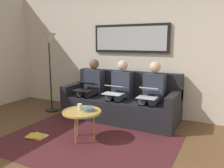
% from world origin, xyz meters
% --- Properties ---
extents(wall_rear, '(6.00, 0.12, 2.60)m').
position_xyz_m(wall_rear, '(0.00, -2.60, 1.30)').
color(wall_rear, beige).
rests_on(wall_rear, ground_plane).
extents(area_rug, '(2.60, 1.80, 0.01)m').
position_xyz_m(area_rug, '(0.00, -0.85, 0.00)').
color(area_rug, '#4C1E23').
rests_on(area_rug, ground_plane).
extents(couch, '(2.20, 0.90, 0.90)m').
position_xyz_m(couch, '(0.00, -2.12, 0.31)').
color(couch, black).
rests_on(couch, ground_plane).
extents(framed_mirror, '(1.61, 0.05, 0.57)m').
position_xyz_m(framed_mirror, '(0.00, -2.51, 1.55)').
color(framed_mirror, black).
extents(coffee_table, '(0.59, 0.59, 0.47)m').
position_xyz_m(coffee_table, '(0.10, -0.90, 0.44)').
color(coffee_table, tan).
rests_on(coffee_table, ground_plane).
extents(cup, '(0.07, 0.07, 0.09)m').
position_xyz_m(cup, '(0.18, -0.96, 0.50)').
color(cup, silver).
rests_on(cup, coffee_table).
extents(bowl, '(0.17, 0.17, 0.05)m').
position_xyz_m(bowl, '(0.02, -0.96, 0.48)').
color(bowl, slate).
rests_on(bowl, coffee_table).
extents(person_left, '(0.38, 0.58, 1.14)m').
position_xyz_m(person_left, '(-0.64, -2.05, 0.61)').
color(person_left, '#2D3342').
rests_on(person_left, couch).
extents(laptop_silver, '(0.33, 0.38, 0.17)m').
position_xyz_m(laptop_silver, '(-0.64, -1.82, 0.63)').
color(laptop_silver, silver).
extents(person_middle, '(0.38, 0.58, 1.14)m').
position_xyz_m(person_middle, '(0.00, -2.05, 0.61)').
color(person_middle, '#2D3342').
rests_on(person_middle, couch).
extents(laptop_white, '(0.36, 0.36, 0.15)m').
position_xyz_m(laptop_white, '(0.00, -1.81, 0.63)').
color(laptop_white, white).
extents(person_right, '(0.38, 0.58, 1.14)m').
position_xyz_m(person_right, '(0.64, -2.05, 0.61)').
color(person_right, '#2D3342').
rests_on(person_right, couch).
extents(laptop_black, '(0.36, 0.38, 0.16)m').
position_xyz_m(laptop_black, '(0.64, -1.81, 0.63)').
color(laptop_black, black).
extents(magazine_stack, '(0.33, 0.27, 0.03)m').
position_xyz_m(magazine_stack, '(0.79, -0.64, 0.02)').
color(magazine_stack, red).
rests_on(magazine_stack, ground_plane).
extents(standing_lamp, '(0.32, 0.32, 1.66)m').
position_xyz_m(standing_lamp, '(1.55, -1.85, 1.37)').
color(standing_lamp, black).
rests_on(standing_lamp, ground_plane).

